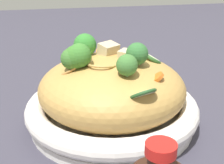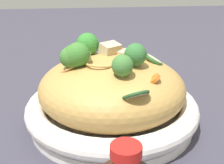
% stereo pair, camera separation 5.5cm
% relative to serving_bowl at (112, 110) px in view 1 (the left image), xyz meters
% --- Properties ---
extents(ground_plane, '(3.00, 3.00, 0.00)m').
position_rel_serving_bowl_xyz_m(ground_plane, '(0.00, 0.00, -0.03)').
color(ground_plane, '#393644').
extents(serving_bowl, '(0.32, 0.32, 0.05)m').
position_rel_serving_bowl_xyz_m(serving_bowl, '(0.00, 0.00, 0.00)').
color(serving_bowl, white).
rests_on(serving_bowl, ground_plane).
extents(noodle_heap, '(0.27, 0.27, 0.12)m').
position_rel_serving_bowl_xyz_m(noodle_heap, '(0.00, 0.00, 0.05)').
color(noodle_heap, tan).
rests_on(noodle_heap, serving_bowl).
extents(broccoli_florets, '(0.17, 0.16, 0.06)m').
position_rel_serving_bowl_xyz_m(broccoli_florets, '(-0.01, 0.04, 0.11)').
color(broccoli_florets, '#98BA6D').
rests_on(broccoli_florets, serving_bowl).
extents(carrot_coins, '(0.21, 0.09, 0.03)m').
position_rel_serving_bowl_xyz_m(carrot_coins, '(0.05, -0.02, 0.09)').
color(carrot_coins, orange).
rests_on(carrot_coins, serving_bowl).
extents(zucchini_slices, '(0.21, 0.18, 0.04)m').
position_rel_serving_bowl_xyz_m(zucchini_slices, '(-0.02, -0.01, 0.09)').
color(zucchini_slices, beige).
rests_on(zucchini_slices, serving_bowl).
extents(chicken_chunks, '(0.07, 0.12, 0.04)m').
position_rel_serving_bowl_xyz_m(chicken_chunks, '(0.02, 0.01, 0.11)').
color(chicken_chunks, beige).
rests_on(chicken_chunks, serving_bowl).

